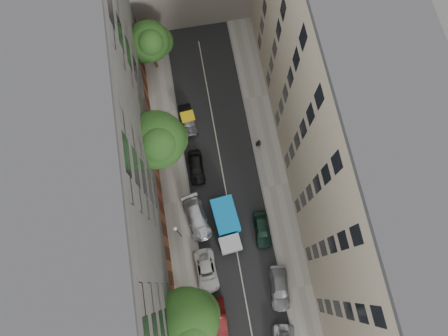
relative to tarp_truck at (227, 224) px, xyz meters
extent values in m
plane|color=#4C4C49|center=(0.60, 3.53, -1.45)|extent=(120.00, 120.00, 0.00)
cube|color=black|center=(0.60, 3.53, -1.44)|extent=(8.00, 44.00, 0.02)
cube|color=gray|center=(-4.90, 3.53, -1.38)|extent=(3.00, 44.00, 0.15)
cube|color=gray|center=(6.10, 3.53, -1.38)|extent=(3.00, 44.00, 0.15)
cube|color=#4D4A48|center=(-10.40, 3.53, 8.55)|extent=(8.00, 44.00, 20.00)
cube|color=tan|center=(11.60, 3.53, 8.55)|extent=(8.00, 44.00, 20.00)
cube|color=black|center=(0.00, -0.10, -0.87)|extent=(2.75, 5.88, 0.32)
cube|color=#A5A7AA|center=(0.00, -2.11, 0.08)|extent=(2.26, 1.88, 1.79)
cube|color=#0C90EC|center=(0.00, 0.84, 0.23)|extent=(2.68, 4.00, 1.90)
cylinder|color=black|center=(-1.00, -2.11, -1.01)|extent=(0.29, 0.88, 0.88)
cylinder|color=black|center=(1.00, -2.11, -1.01)|extent=(0.29, 0.88, 0.88)
cylinder|color=black|center=(-1.00, 1.58, -1.01)|extent=(0.29, 0.88, 0.88)
cylinder|color=black|center=(1.00, 1.58, -1.01)|extent=(0.29, 0.88, 0.88)
imported|color=#4B0F0F|center=(-2.40, -9.14, -0.74)|extent=(1.63, 4.35, 1.42)
imported|color=silver|center=(-2.87, -4.27, -0.81)|extent=(2.22, 4.63, 1.27)
imported|color=#BCBBC0|center=(-3.00, 1.33, -0.71)|extent=(2.94, 5.42, 1.49)
imported|color=black|center=(-2.20, 6.93, -0.76)|extent=(1.69, 4.09, 1.39)
imported|color=black|center=(-2.23, 12.76, -0.81)|extent=(1.73, 4.03, 1.29)
imported|color=slate|center=(4.20, -7.27, -0.79)|extent=(2.35, 4.75, 1.33)
imported|color=black|center=(3.62, -1.07, -0.77)|extent=(1.83, 4.10, 1.37)
cylinder|color=#382619|center=(-5.17, -8.40, 0.06)|extent=(0.36, 0.36, 2.73)
cylinder|color=#382619|center=(-5.17, -8.40, 2.40)|extent=(0.24, 0.24, 1.95)
sphere|color=#214617|center=(-5.17, -8.40, 4.31)|extent=(5.94, 5.94, 5.94)
sphere|color=#214617|center=(-4.27, -8.00, 3.37)|extent=(4.46, 4.46, 4.46)
sphere|color=#214617|center=(-5.87, -8.90, 3.76)|extent=(4.16, 4.16, 4.16)
sphere|color=#214617|center=(-4.97, -9.20, 5.32)|extent=(3.86, 3.86, 3.86)
cylinder|color=#382619|center=(-5.46, 8.53, 0.28)|extent=(0.36, 0.36, 3.16)
cylinder|color=#382619|center=(-5.46, 8.53, 2.99)|extent=(0.24, 0.24, 2.26)
sphere|color=#214617|center=(-5.46, 8.53, 5.20)|extent=(5.80, 5.80, 5.80)
sphere|color=#214617|center=(-4.56, 8.93, 4.12)|extent=(4.35, 4.35, 4.35)
sphere|color=#214617|center=(-6.16, 8.03, 4.57)|extent=(4.06, 4.06, 4.06)
sphere|color=#214617|center=(-5.26, 7.73, 6.38)|extent=(3.77, 3.77, 3.77)
cylinder|color=#382619|center=(-4.96, 20.61, -0.03)|extent=(0.36, 0.36, 2.54)
cylinder|color=#382619|center=(-4.96, 20.61, 2.15)|extent=(0.24, 0.24, 1.81)
sphere|color=#214617|center=(-4.96, 20.61, 3.92)|extent=(4.52, 4.52, 4.52)
sphere|color=#214617|center=(-4.06, 21.01, 3.05)|extent=(3.39, 3.39, 3.39)
sphere|color=#214617|center=(-5.66, 20.11, 3.41)|extent=(3.16, 3.16, 3.16)
sphere|color=#214617|center=(-4.76, 19.81, 4.87)|extent=(2.94, 2.94, 2.94)
cylinder|color=#164E2E|center=(-4.95, -0.23, 1.55)|extent=(0.14, 0.14, 5.71)
sphere|color=silver|center=(-4.95, -0.23, 4.50)|extent=(0.36, 0.36, 0.36)
imported|color=black|center=(5.11, 8.41, -0.40)|extent=(0.72, 0.53, 1.79)
camera|label=1|loc=(-1.36, -6.12, 41.64)|focal=32.00mm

